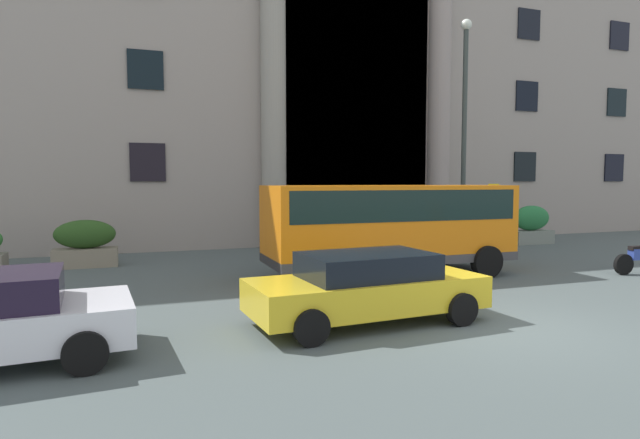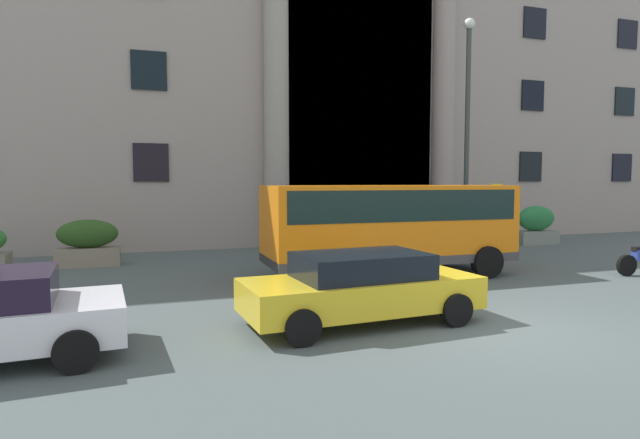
% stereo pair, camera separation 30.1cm
% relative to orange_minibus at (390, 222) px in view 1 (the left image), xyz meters
% --- Properties ---
extents(ground_plane, '(80.00, 64.00, 0.12)m').
position_rel_orange_minibus_xyz_m(ground_plane, '(-0.40, -5.50, -1.61)').
color(ground_plane, '#485352').
extents(office_building_facade, '(43.76, 9.75, 15.43)m').
position_rel_orange_minibus_xyz_m(office_building_facade, '(-0.39, 11.97, 6.16)').
color(office_building_facade, gray).
rests_on(office_building_facade, ground_plane).
extents(orange_minibus, '(7.01, 2.60, 2.58)m').
position_rel_orange_minibus_xyz_m(orange_minibus, '(0.00, 0.00, 0.00)').
color(orange_minibus, orange).
rests_on(orange_minibus, ground_plane).
extents(bus_stop_sign, '(0.44, 0.08, 2.60)m').
position_rel_orange_minibus_xyz_m(bus_stop_sign, '(4.78, 1.60, 0.06)').
color(bus_stop_sign, '#939911').
rests_on(bus_stop_sign, ground_plane).
extents(hedge_planter_entrance_right, '(1.67, 0.97, 1.44)m').
position_rel_orange_minibus_xyz_m(hedge_planter_entrance_right, '(0.21, 5.26, -0.86)').
color(hedge_planter_entrance_right, '#6F675B').
rests_on(hedge_planter_entrance_right, ground_plane).
extents(hedge_planter_far_east, '(1.77, 0.73, 1.73)m').
position_rel_orange_minibus_xyz_m(hedge_planter_far_east, '(3.74, 5.33, -0.72)').
color(hedge_planter_far_east, '#6E6659').
rests_on(hedge_planter_far_east, ground_plane).
extents(hedge_planter_east, '(1.91, 0.77, 1.65)m').
position_rel_orange_minibus_xyz_m(hedge_planter_east, '(9.25, 4.70, -0.76)').
color(hedge_planter_east, slate).
rests_on(hedge_planter_east, ground_plane).
extents(hedge_planter_west, '(1.89, 0.78, 1.48)m').
position_rel_orange_minibus_xyz_m(hedge_planter_west, '(-8.24, 4.67, -0.84)').
color(hedge_planter_west, gray).
rests_on(hedge_planter_west, ground_plane).
extents(parked_hatchback_near, '(4.59, 2.21, 1.34)m').
position_rel_orange_minibus_xyz_m(parked_hatchback_near, '(-2.70, -4.22, -0.86)').
color(parked_hatchback_near, gold).
rests_on(parked_hatchback_near, ground_plane).
extents(lamppost_plaza_centre, '(0.40, 0.40, 8.60)m').
position_rel_orange_minibus_xyz_m(lamppost_plaza_centre, '(4.83, 3.39, 3.39)').
color(lamppost_plaza_centre, '#353E3B').
rests_on(lamppost_plaza_centre, ground_plane).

